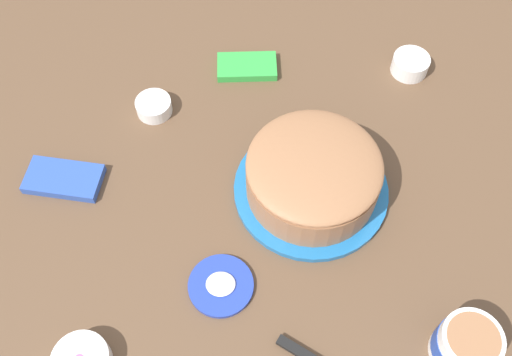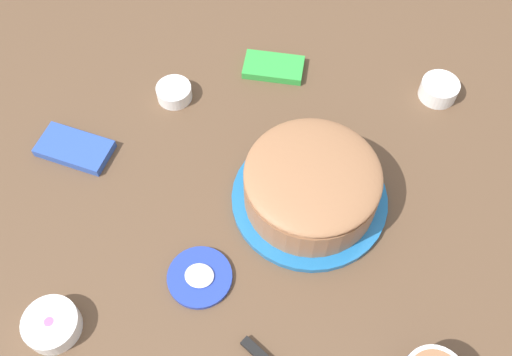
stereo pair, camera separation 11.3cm
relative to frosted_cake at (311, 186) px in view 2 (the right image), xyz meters
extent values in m
plane|color=brown|center=(0.17, -0.01, -0.06)|extent=(1.54, 1.54, 0.00)
cylinder|color=#1E6BB2|center=(0.00, 0.00, -0.05)|extent=(0.31, 0.31, 0.01)
cylinder|color=#DBB77A|center=(0.00, 0.00, -0.01)|extent=(0.24, 0.24, 0.07)
cylinder|color=#9E6B47|center=(0.00, 0.00, 0.00)|extent=(0.26, 0.26, 0.08)
ellipsoid|color=#9E6B47|center=(0.00, 0.00, 0.04)|extent=(0.26, 0.26, 0.04)
cylinder|color=#233DAD|center=(0.17, 0.21, -0.05)|extent=(0.12, 0.12, 0.01)
ellipsoid|color=white|center=(0.17, 0.21, -0.04)|extent=(0.05, 0.05, 0.01)
cylinder|color=white|center=(0.39, 0.35, -0.04)|extent=(0.10, 0.10, 0.04)
cylinder|color=pink|center=(0.39, 0.35, -0.03)|extent=(0.08, 0.08, 0.01)
ellipsoid|color=pink|center=(0.39, 0.35, -0.03)|extent=(0.07, 0.07, 0.02)
cylinder|color=white|center=(0.34, -0.20, -0.04)|extent=(0.08, 0.08, 0.03)
cylinder|color=yellow|center=(0.34, -0.20, -0.04)|extent=(0.06, 0.06, 0.01)
ellipsoid|color=yellow|center=(0.34, -0.20, -0.03)|extent=(0.05, 0.05, 0.02)
cylinder|color=white|center=(-0.23, -0.33, -0.04)|extent=(0.08, 0.08, 0.04)
cylinder|color=#B251C6|center=(-0.23, -0.33, -0.04)|extent=(0.07, 0.07, 0.01)
ellipsoid|color=#B251C6|center=(-0.23, -0.33, -0.03)|extent=(0.06, 0.06, 0.02)
cube|color=green|center=(0.14, -0.32, -0.05)|extent=(0.14, 0.08, 0.02)
cube|color=#2D51B2|center=(0.50, -0.01, -0.05)|extent=(0.16, 0.10, 0.02)
camera|label=1|loc=(0.10, 0.58, 0.95)|focal=40.42mm
camera|label=2|loc=(-0.02, 0.56, 0.95)|focal=40.42mm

